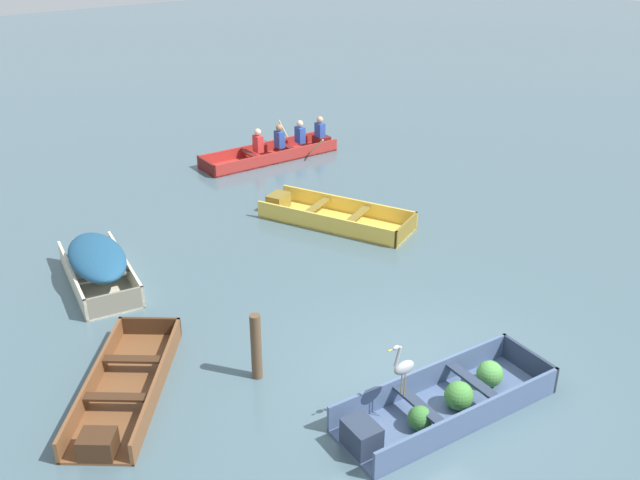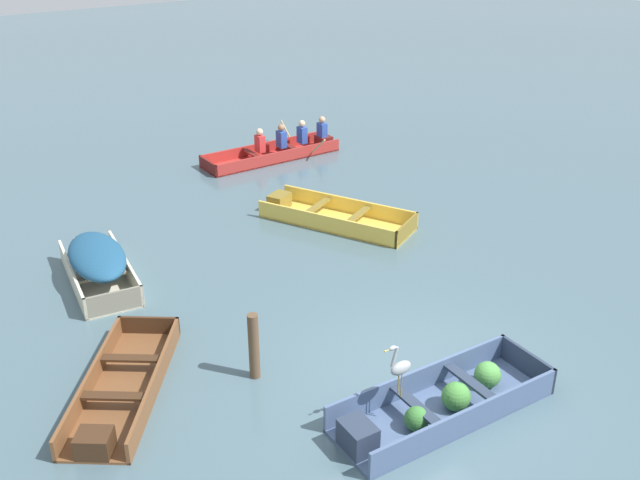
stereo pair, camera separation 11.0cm
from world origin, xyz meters
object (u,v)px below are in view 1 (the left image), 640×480
skiff_cream_far_moored (97,261)px  rowboat_red_with_crew (278,149)px  skiff_wooden_brown_mid_moored (124,391)px  skiff_yellow_near_moored (330,216)px  dinghy_slate_blue_foreground (445,402)px  heron_on_dinghy (403,366)px  mooring_post (256,347)px

skiff_cream_far_moored → rowboat_red_with_crew: bearing=31.7°
skiff_wooden_brown_mid_moored → rowboat_red_with_crew: rowboat_red_with_crew is taller
skiff_yellow_near_moored → skiff_wooden_brown_mid_moored: (-5.91, -3.16, -0.01)m
skiff_yellow_near_moored → rowboat_red_with_crew: size_ratio=0.91×
dinghy_slate_blue_foreground → heron_on_dinghy: bearing=161.6°
dinghy_slate_blue_foreground → heron_on_dinghy: size_ratio=3.86×
dinghy_slate_blue_foreground → skiff_yellow_near_moored: (2.49, 6.00, -0.04)m
dinghy_slate_blue_foreground → skiff_yellow_near_moored: size_ratio=0.94×
dinghy_slate_blue_foreground → rowboat_red_with_crew: (3.86, 10.20, 0.05)m
dinghy_slate_blue_foreground → skiff_yellow_near_moored: bearing=67.4°
skiff_wooden_brown_mid_moored → mooring_post: (1.77, -0.67, 0.41)m
skiff_cream_far_moored → skiff_wooden_brown_mid_moored: bearing=-104.8°
skiff_cream_far_moored → heron_on_dinghy: heron_on_dinghy is taller
dinghy_slate_blue_foreground → skiff_yellow_near_moored: 6.49m
skiff_cream_far_moored → mooring_post: 4.19m
skiff_yellow_near_moored → heron_on_dinghy: (-3.11, -5.79, 0.78)m
dinghy_slate_blue_foreground → skiff_cream_far_moored: 6.76m
dinghy_slate_blue_foreground → rowboat_red_with_crew: rowboat_red_with_crew is taller
skiff_cream_far_moored → heron_on_dinghy: (1.89, -6.07, 0.47)m
rowboat_red_with_crew → mooring_post: bearing=-124.4°
mooring_post → dinghy_slate_blue_foreground: bearing=-52.8°
heron_on_dinghy → mooring_post: bearing=117.7°
heron_on_dinghy → skiff_cream_far_moored: bearing=107.3°
rowboat_red_with_crew → mooring_post: (-5.50, -8.03, 0.31)m
skiff_yellow_near_moored → mooring_post: size_ratio=3.27×
heron_on_dinghy → skiff_yellow_near_moored: bearing=61.8°
dinghy_slate_blue_foreground → skiff_cream_far_moored: size_ratio=1.24×
skiff_wooden_brown_mid_moored → heron_on_dinghy: bearing=-43.3°
skiff_wooden_brown_mid_moored → skiff_cream_far_moored: size_ratio=1.12×
skiff_yellow_near_moored → rowboat_red_with_crew: 4.42m
skiff_cream_far_moored → heron_on_dinghy: bearing=-72.7°
skiff_cream_far_moored → rowboat_red_with_crew: 7.48m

